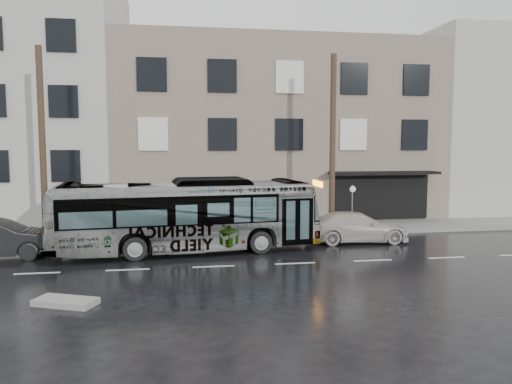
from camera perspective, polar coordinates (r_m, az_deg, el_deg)
The scene contains 9 objects.
ground at distance 21.77m, azimuth -5.35°, elevation -6.90°, with size 120.00×120.00×0.00m, color black.
sidewalk at distance 26.56m, azimuth -6.02°, elevation -4.47°, with size 90.00×3.60×0.15m, color gray.
building_taupe at distance 34.51m, azimuth 1.59°, elevation 6.91°, with size 20.00×12.00×11.00m, color gray.
utility_pole_front at distance 25.73m, azimuth 8.74°, elevation 5.41°, with size 0.30×0.30×9.00m, color #4E3A27.
utility_pole_rear at distance 25.29m, azimuth -23.23°, elevation 5.03°, with size 0.30×0.30×9.00m, color #4E3A27.
sign_post at distance 26.30m, azimuth 10.92°, elevation -1.83°, with size 0.06×0.06×2.40m, color slate.
bus at distance 21.75m, azimuth -7.98°, elevation -2.68°, with size 2.67×11.43×3.18m, color #B2B2B2.
white_sedan at distance 24.33m, azimuth 11.42°, elevation -3.95°, with size 2.00×4.92×1.43m, color #B3AFAA.
slush_pile at distance 15.89m, azimuth -20.93°, elevation -11.64°, with size 1.80×0.80×0.18m, color #9F9E97.
Camera 1 is at (-1.30, -21.22, 4.69)m, focal length 35.00 mm.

